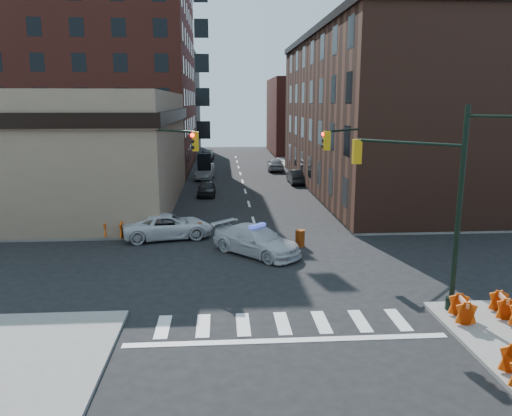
{
  "coord_description": "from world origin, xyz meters",
  "views": [
    {
      "loc": [
        -2.24,
        -24.3,
        8.23
      ],
      "look_at": [
        -0.25,
        4.03,
        2.2
      ],
      "focal_mm": 35.0,
      "sensor_mm": 36.0,
      "label": 1
    }
  ],
  "objects": [
    {
      "name": "filler_nw",
      "position": [
        -16.0,
        62.0,
        8.0
      ],
      "size": [
        20.0,
        18.0,
        16.0
      ],
      "primitive_type": "cube",
      "color": "brown",
      "rests_on": "ground"
    },
    {
      "name": "barricade_nw_b",
      "position": [
        -8.74,
        5.7,
        0.65
      ],
      "size": [
        1.44,
        0.94,
        0.99
      ],
      "primitive_type": null,
      "rotation": [
        0.0,
        0.0,
        -0.22
      ],
      "color": "#EB550B",
      "rests_on": "sidewalk_nw"
    },
    {
      "name": "signal_pole_se",
      "position": [
        6.04,
        -5.52,
        4.61
      ],
      "size": [
        5.4,
        5.27,
        8.0
      ],
      "rotation": [
        0.0,
        0.0,
        2.36
      ],
      "color": "black",
      "rests_on": "sidewalk_se"
    },
    {
      "name": "parked_car_wdeep",
      "position": [
        -4.32,
        47.29,
        0.71
      ],
      "size": [
        2.31,
        5.02,
        1.42
      ],
      "primitive_type": "imported",
      "rotation": [
        0.0,
        0.0,
        -0.07
      ],
      "color": "black",
      "rests_on": "ground"
    },
    {
      "name": "pickup",
      "position": [
        -5.56,
        5.8,
        0.76
      ],
      "size": [
        5.86,
        3.58,
        1.52
      ],
      "primitive_type": "imported",
      "rotation": [
        0.0,
        0.0,
        1.78
      ],
      "color": "silver",
      "rests_on": "ground"
    },
    {
      "name": "ground",
      "position": [
        0.0,
        0.0,
        0.0
      ],
      "size": [
        140.0,
        140.0,
        0.0
      ],
      "primitive_type": "plane",
      "color": "black",
      "rests_on": "ground"
    },
    {
      "name": "barricade_se_b",
      "position": [
        8.5,
        -7.0,
        0.56
      ],
      "size": [
        0.74,
        1.18,
        0.82
      ],
      "primitive_type": null,
      "rotation": [
        0.0,
        0.0,
        1.39
      ],
      "color": "red",
      "rests_on": "sidewalk_se"
    },
    {
      "name": "barrel_road",
      "position": [
        2.28,
        3.46,
        0.49
      ],
      "size": [
        0.62,
        0.62,
        0.97
      ],
      "primitive_type": "cylinder",
      "rotation": [
        0.0,
        0.0,
        0.14
      ],
      "color": "#CC3909",
      "rests_on": "ground"
    },
    {
      "name": "barrel_bank",
      "position": [
        -3.74,
        5.6,
        0.49
      ],
      "size": [
        0.66,
        0.66,
        0.97
      ],
      "primitive_type": "cylinder",
      "rotation": [
        0.0,
        0.0,
        0.24
      ],
      "color": "red",
      "rests_on": "ground"
    },
    {
      "name": "pedestrian_c",
      "position": [
        -13.0,
        6.0,
        1.0
      ],
      "size": [
        1.05,
        0.91,
        1.69
      ],
      "primitive_type": "imported",
      "rotation": [
        0.0,
        0.0,
        0.62
      ],
      "color": "black",
      "rests_on": "sidewalk_nw"
    },
    {
      "name": "commercial_row_ne",
      "position": [
        13.0,
        22.5,
        7.0
      ],
      "size": [
        14.0,
        34.0,
        14.0
      ],
      "primitive_type": "cube",
      "color": "#47271C",
      "rests_on": "ground"
    },
    {
      "name": "signal_pole_ne",
      "position": [
        5.84,
        5.35,
        4.34
      ],
      "size": [
        3.67,
        3.58,
        8.0
      ],
      "rotation": [
        0.0,
        0.0,
        -2.36
      ],
      "color": "black",
      "rests_on": "sidewalk_ne"
    },
    {
      "name": "sidewalk_nw",
      "position": [
        -23.0,
        32.75,
        0.07
      ],
      "size": [
        34.0,
        54.5,
        0.15
      ],
      "primitive_type": "cube",
      "color": "gray",
      "rests_on": "ground"
    },
    {
      "name": "filler_ne",
      "position": [
        14.0,
        58.0,
        6.0
      ],
      "size": [
        16.0,
        16.0,
        12.0
      ],
      "primitive_type": "cube",
      "color": "maroon",
      "rests_on": "ground"
    },
    {
      "name": "tree_ne_near",
      "position": [
        7.5,
        26.0,
        3.49
      ],
      "size": [
        3.0,
        3.0,
        4.85
      ],
      "color": "black",
      "rests_on": "sidewalk_ne"
    },
    {
      "name": "apartment_block",
      "position": [
        -18.5,
        40.0,
        12.0
      ],
      "size": [
        25.0,
        25.0,
        24.0
      ],
      "primitive_type": "cube",
      "color": "maroon",
      "rests_on": "ground"
    },
    {
      "name": "sidewalk_ne",
      "position": [
        23.0,
        32.75,
        0.07
      ],
      "size": [
        34.0,
        54.5,
        0.15
      ],
      "primitive_type": "cube",
      "color": "gray",
      "rests_on": "ground"
    },
    {
      "name": "tree_ne_far",
      "position": [
        7.5,
        34.0,
        3.49
      ],
      "size": [
        3.0,
        3.0,
        4.85
      ],
      "color": "black",
      "rests_on": "sidewalk_ne"
    },
    {
      "name": "barricade_se_a",
      "position": [
        6.76,
        -7.3,
        0.58
      ],
      "size": [
        0.73,
        1.22,
        0.86
      ],
      "primitive_type": null,
      "rotation": [
        0.0,
        0.0,
        1.43
      ],
      "color": "red",
      "rests_on": "sidewalk_se"
    },
    {
      "name": "barricade_nw_a",
      "position": [
        -8.33,
        7.07,
        0.65
      ],
      "size": [
        1.37,
        0.76,
        1.0
      ],
      "primitive_type": null,
      "rotation": [
        0.0,
        0.0,
        -0.07
      ],
      "color": "red",
      "rests_on": "sidewalk_nw"
    },
    {
      "name": "police_car",
      "position": [
        -0.37,
        2.09,
        0.78
      ],
      "size": [
        5.33,
        5.4,
        1.57
      ],
      "primitive_type": "imported",
      "rotation": [
        0.0,
        0.0,
        0.77
      ],
      "color": "silver",
      "rests_on": "ground"
    },
    {
      "name": "signal_pole_nw",
      "position": [
        -5.85,
        5.34,
        4.34
      ],
      "size": [
        3.58,
        3.67,
        8.0
      ],
      "rotation": [
        0.0,
        0.0,
        -0.79
      ],
      "color": "black",
      "rests_on": "sidewalk_nw"
    },
    {
      "name": "parked_car_efar",
      "position": [
        4.42,
        36.25,
        0.81
      ],
      "size": [
        2.24,
        4.85,
        1.61
      ],
      "primitive_type": "imported",
      "rotation": [
        0.0,
        0.0,
        3.07
      ],
      "color": "#93979B",
      "rests_on": "ground"
    },
    {
      "name": "parked_car_wnear",
      "position": [
        -3.57,
        20.04,
        0.67
      ],
      "size": [
        1.65,
        3.95,
        1.34
      ],
      "primitive_type": "imported",
      "rotation": [
        0.0,
        0.0,
        -0.02
      ],
      "color": "black",
      "rests_on": "ground"
    },
    {
      "name": "parked_car_wfar",
      "position": [
        -4.0,
        30.08,
        0.81
      ],
      "size": [
        2.1,
        5.06,
        1.63
      ],
      "primitive_type": "imported",
      "rotation": [
        0.0,
        0.0,
        -0.08
      ],
      "color": "gray",
      "rests_on": "ground"
    },
    {
      "name": "pedestrian_b",
      "position": [
        -10.31,
        9.08,
        1.15
      ],
      "size": [
        1.21,
        1.13,
        1.99
      ],
      "primitive_type": "imported",
      "rotation": [
        0.0,
        0.0,
        0.5
      ],
      "color": "black",
      "rests_on": "sidewalk_nw"
    },
    {
      "name": "bank_building",
      "position": [
        -17.0,
        16.5,
        4.5
      ],
      "size": [
        22.0,
        22.0,
        9.0
      ],
      "primitive_type": "cube",
      "color": "#8C745C",
      "rests_on": "ground"
    },
    {
      "name": "parked_car_enear",
      "position": [
        5.5,
        26.28,
        0.73
      ],
      "size": [
        1.61,
        4.44,
        1.46
      ],
      "primitive_type": "imported",
      "rotation": [
        0.0,
        0.0,
        3.16
      ],
      "color": "black",
      "rests_on": "ground"
    },
    {
      "name": "pedestrian_a",
      "position": [
        -9.68,
        6.34,
        1.15
      ],
      "size": [
        0.87,
        0.75,
        2.0
      ],
      "primitive_type": "imported",
      "rotation": [
        0.0,
        0.0,
        -0.46
      ],
      "color": "black",
      "rests_on": "sidewalk_nw"
    }
  ]
}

